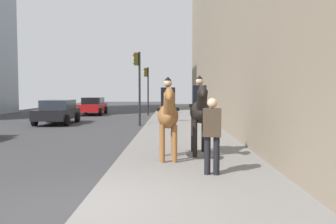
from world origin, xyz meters
The scene contains 8 objects.
sidewalk_slab centered at (0.00, -1.99, 0.06)m, with size 120.00×3.97×0.12m, color slate.
mounted_horse_near centered at (3.81, -1.40, 1.35)m, with size 2.15×0.63×2.24m.
mounted_horse_far centered at (4.57, -2.31, 1.41)m, with size 2.15×0.60×2.31m.
pedestrian_greeting centered at (2.12, -2.39, 1.10)m, with size 0.31×0.43×1.70m.
car_mid_lane centered at (23.72, 5.13, 0.74)m, with size 4.58×2.06×1.44m.
car_far_lane centered at (15.34, 5.35, 0.76)m, with size 4.02×2.10×1.44m.
traffic_light_near_curb centered at (14.23, 0.41, 2.77)m, with size 0.20×0.44×4.16m.
traffic_light_far_curb centered at (22.95, 0.53, 2.61)m, with size 0.20×0.44×3.89m.
Camera 1 is at (-5.62, -1.50, 1.97)m, focal length 37.71 mm.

